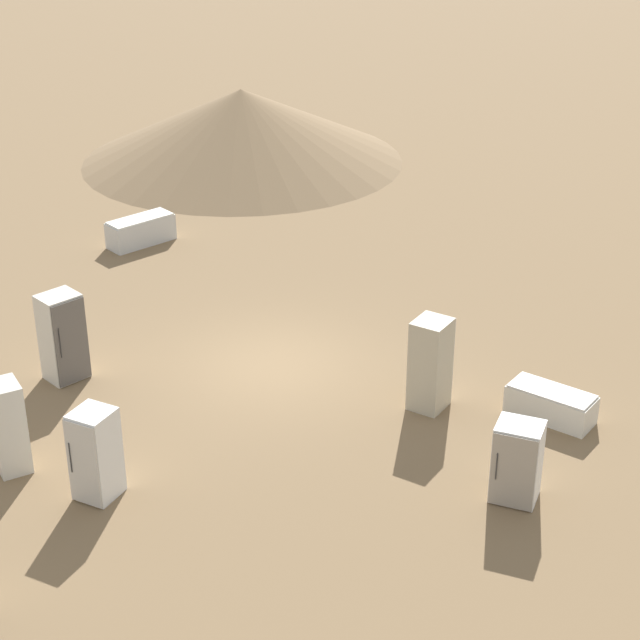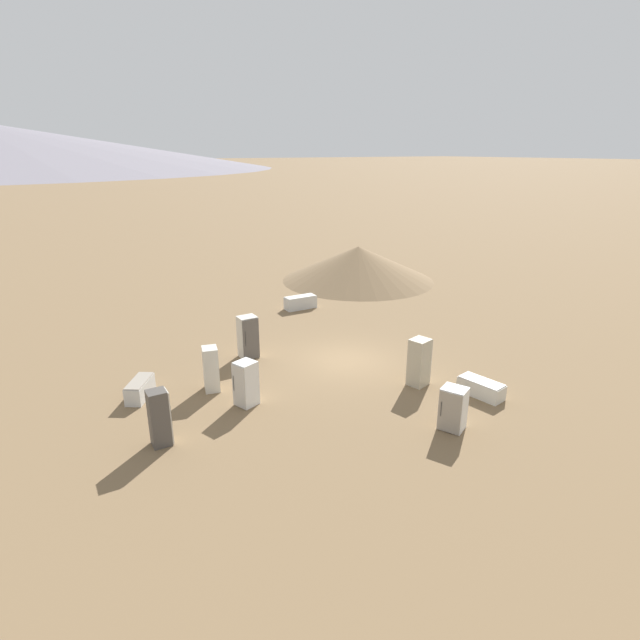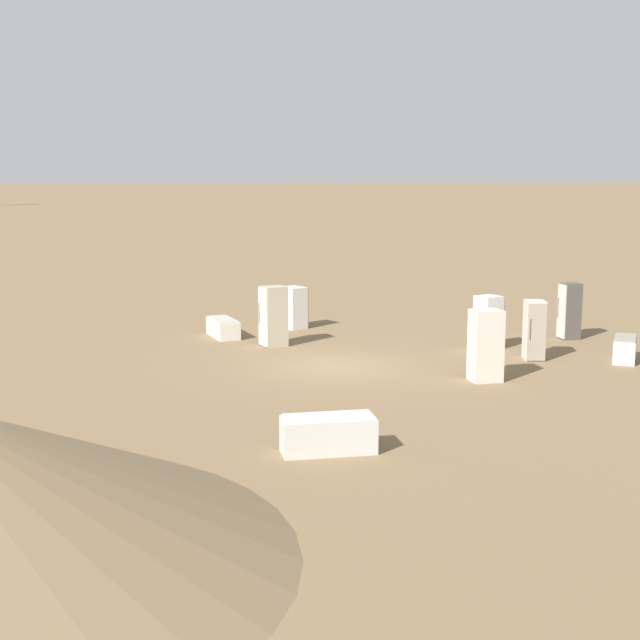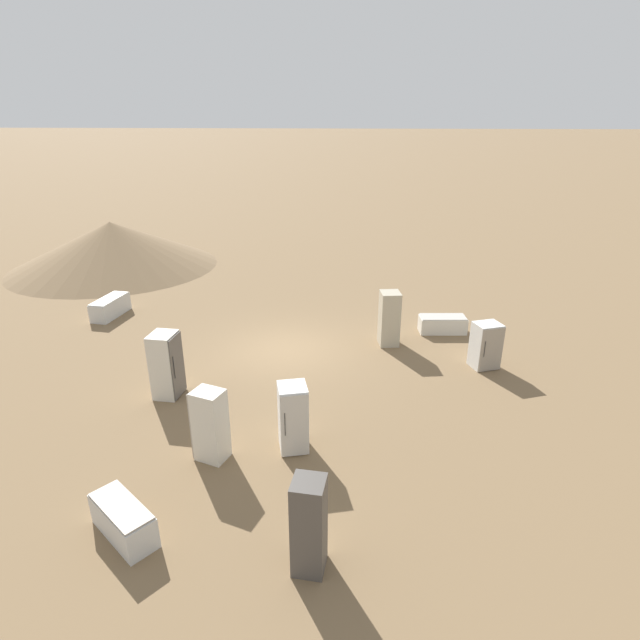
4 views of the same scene
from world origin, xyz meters
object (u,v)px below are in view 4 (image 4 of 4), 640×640
discarded_fridge_6 (166,365)px  discarded_fridge_0 (442,324)px  discarded_fridge_4 (389,318)px  discarded_fridge_5 (123,520)px  discarded_fridge_1 (486,346)px  discarded_fridge_8 (293,418)px  discarded_fridge_2 (309,525)px  discarded_fridge_3 (210,425)px  discarded_fridge_7 (110,307)px

discarded_fridge_6 → discarded_fridge_0: bearing=126.5°
discarded_fridge_4 → discarded_fridge_6: size_ratio=1.00×
discarded_fridge_4 → discarded_fridge_5: discarded_fridge_4 is taller
discarded_fridge_1 → discarded_fridge_5: bearing=22.7°
discarded_fridge_0 → discarded_fridge_8: bearing=143.6°
discarded_fridge_2 → discarded_fridge_4: size_ratio=0.97×
discarded_fridge_5 → discarded_fridge_6: size_ratio=0.85×
discarded_fridge_3 → discarded_fridge_7: (-7.98, -7.26, -0.50)m
discarded_fridge_7 → discarded_fridge_3: bearing=-45.6°
discarded_fridge_0 → discarded_fridge_2: 11.49m
discarded_fridge_5 → discarded_fridge_1: bearing=-8.8°
discarded_fridge_8 → discarded_fridge_4: bearing=-126.6°
discarded_fridge_3 → discarded_fridge_5: size_ratio=1.08×
discarded_fridge_3 → discarded_fridge_6: discarded_fridge_6 is taller
discarded_fridge_7 → discarded_fridge_2: bearing=-44.5°
discarded_fridge_0 → discarded_fridge_6: (5.93, -7.96, 0.64)m
discarded_fridge_6 → discarded_fridge_8: (1.86, 4.02, -0.11)m
discarded_fridge_5 → discarded_fridge_7: bearing=65.6°
discarded_fridge_0 → discarded_fridge_3: 10.22m
discarded_fridge_2 → discarded_fridge_0: bearing=76.2°
discarded_fridge_2 → discarded_fridge_5: discarded_fridge_2 is taller
discarded_fridge_4 → discarded_fridge_5: bearing=-129.0°
discarded_fridge_1 → discarded_fridge_4: bearing=-47.5°
discarded_fridge_8 → discarded_fridge_1: bearing=-154.0°
discarded_fridge_2 → discarded_fridge_7: discarded_fridge_2 is taller
discarded_fridge_0 → discarded_fridge_1: size_ratio=1.21×
discarded_fridge_5 → discarded_fridge_6: (-5.01, -1.44, 0.60)m
discarded_fridge_0 → discarded_fridge_1: (2.66, 1.12, 0.43)m
discarded_fridge_0 → discarded_fridge_4: size_ratio=0.94×
discarded_fridge_3 → discarded_fridge_4: discarded_fridge_4 is taller
discarded_fridge_4 → discarded_fridge_7: (-0.90, -11.06, -0.58)m
discarded_fridge_6 → discarded_fridge_7: bearing=-137.5°
discarded_fridge_3 → discarded_fridge_4: bearing=-13.8°
discarded_fridge_6 → discarded_fridge_2: bearing=44.0°
discarded_fridge_1 → discarded_fridge_4: discarded_fridge_4 is taller
discarded_fridge_1 → discarded_fridge_7: 14.29m
discarded_fridge_1 → discarded_fridge_8: size_ratio=0.88×
discarded_fridge_1 → discarded_fridge_2: bearing=39.6°
discarded_fridge_5 → discarded_fridge_6: discarded_fridge_6 is taller
discarded_fridge_0 → discarded_fridge_3: bearing=136.2°
discarded_fridge_1 → discarded_fridge_0: bearing=-91.7°
discarded_fridge_8 → discarded_fridge_3: bearing=0.8°
discarded_fridge_7 → discarded_fridge_6: bearing=-45.3°
discarded_fridge_2 → discarded_fridge_7: bearing=134.5°
discarded_fridge_3 → discarded_fridge_8: size_ratio=1.05×
discarded_fridge_7 → discarded_fridge_4: bearing=-2.6°
discarded_fridge_1 → discarded_fridge_3: discarded_fridge_3 is taller
discarded_fridge_3 → discarded_fridge_7: discarded_fridge_3 is taller
discarded_fridge_0 → discarded_fridge_3: size_ratio=1.02×
discarded_fridge_5 → discarded_fridge_6: bearing=49.9°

